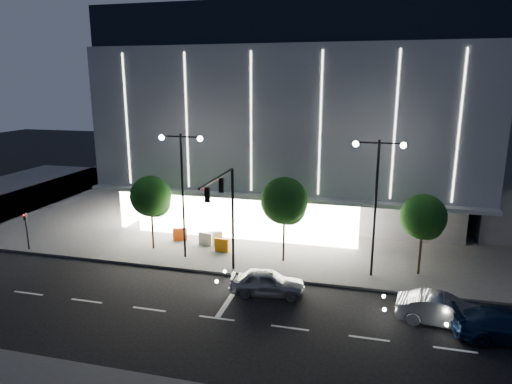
{
  "coord_description": "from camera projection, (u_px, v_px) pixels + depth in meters",
  "views": [
    {
      "loc": [
        9.58,
        -22.56,
        12.46
      ],
      "look_at": [
        2.0,
        7.05,
        5.0
      ],
      "focal_mm": 32.0,
      "sensor_mm": 36.0,
      "label": 1
    }
  ],
  "objects": [
    {
      "name": "traffic_mast",
      "position": [
        226.0,
        204.0,
        28.2
      ],
      "size": [
        0.33,
        5.89,
        7.07
      ],
      "color": "black",
      "rests_on": "ground"
    },
    {
      "name": "barrier_c",
      "position": [
        222.0,
        245.0,
        33.71
      ],
      "size": [
        1.12,
        0.35,
        1.0
      ],
      "primitive_type": "cube",
      "rotation": [
        0.0,
        0.0,
        -0.09
      ],
      "color": "orange",
      "rests_on": "sidewalk_museum"
    },
    {
      "name": "street_lamp_east",
      "position": [
        376.0,
        189.0,
        28.31
      ],
      "size": [
        3.16,
        0.36,
        9.0
      ],
      "color": "black",
      "rests_on": "ground"
    },
    {
      "name": "ground",
      "position": [
        193.0,
        301.0,
        26.49
      ],
      "size": [
        160.0,
        160.0,
        0.0
      ],
      "primitive_type": "plane",
      "color": "black",
      "rests_on": "ground"
    },
    {
      "name": "barrier_b",
      "position": [
        215.0,
        238.0,
        35.27
      ],
      "size": [
        1.13,
        0.54,
        1.0
      ],
      "primitive_type": "cube",
      "rotation": [
        0.0,
        0.0,
        0.28
      ],
      "color": "white",
      "rests_on": "sidewalk_museum"
    },
    {
      "name": "barrier_a",
      "position": [
        180.0,
        234.0,
        36.06
      ],
      "size": [
        1.12,
        0.63,
        1.0
      ],
      "primitive_type": "cube",
      "rotation": [
        0.0,
        0.0,
        0.36
      ],
      "color": "#FF4C0E",
      "rests_on": "sidewalk_museum"
    },
    {
      "name": "car_third",
      "position": [
        508.0,
        326.0,
        22.4
      ],
      "size": [
        5.51,
        2.81,
        1.53
      ],
      "primitive_type": "imported",
      "rotation": [
        0.0,
        0.0,
        1.7
      ],
      "color": "#122446",
      "rests_on": "ground"
    },
    {
      "name": "museum",
      "position": [
        304.0,
        114.0,
        44.57
      ],
      "size": [
        30.0,
        25.8,
        18.0
      ],
      "color": "#4C4C51",
      "rests_on": "ground"
    },
    {
      "name": "car_lead",
      "position": [
        267.0,
        282.0,
        27.21
      ],
      "size": [
        4.65,
        2.27,
        1.53
      ],
      "primitive_type": "imported",
      "rotation": [
        0.0,
        0.0,
        1.68
      ],
      "color": "#93959A",
      "rests_on": "ground"
    },
    {
      "name": "tree_left",
      "position": [
        151.0,
        198.0,
        33.58
      ],
      "size": [
        3.02,
        3.02,
        5.72
      ],
      "color": "black",
      "rests_on": "ground"
    },
    {
      "name": "car_second",
      "position": [
        443.0,
        311.0,
        23.83
      ],
      "size": [
        4.91,
        2.21,
        1.56
      ],
      "primitive_type": "imported",
      "rotation": [
        0.0,
        0.0,
        1.45
      ],
      "color": "#A9ADB1",
      "rests_on": "ground"
    },
    {
      "name": "sidewalk_museum",
      "position": [
        324.0,
        202.0,
        47.85
      ],
      "size": [
        70.0,
        40.0,
        0.15
      ],
      "primitive_type": "cube",
      "color": "#474747",
      "rests_on": "ground"
    },
    {
      "name": "ped_signal_far",
      "position": [
        26.0,
        227.0,
        33.9
      ],
      "size": [
        0.22,
        0.24,
        3.0
      ],
      "color": "black",
      "rests_on": "ground"
    },
    {
      "name": "street_lamp_west",
      "position": [
        182.0,
        178.0,
        31.45
      ],
      "size": [
        3.16,
        0.36,
        9.0
      ],
      "color": "black",
      "rests_on": "ground"
    },
    {
      "name": "tree_right",
      "position": [
        423.0,
        219.0,
        29.04
      ],
      "size": [
        2.91,
        2.91,
        5.51
      ],
      "color": "black",
      "rests_on": "ground"
    },
    {
      "name": "barrier_d",
      "position": [
        206.0,
        239.0,
        34.99
      ],
      "size": [
        1.12,
        0.38,
        1.0
      ],
      "primitive_type": "cube",
      "rotation": [
        0.0,
        0.0,
        -0.12
      ],
      "color": "silver",
      "rests_on": "sidewalk_museum"
    },
    {
      "name": "tree_mid",
      "position": [
        285.0,
        203.0,
        31.1
      ],
      "size": [
        3.25,
        3.25,
        6.15
      ],
      "color": "black",
      "rests_on": "ground"
    }
  ]
}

